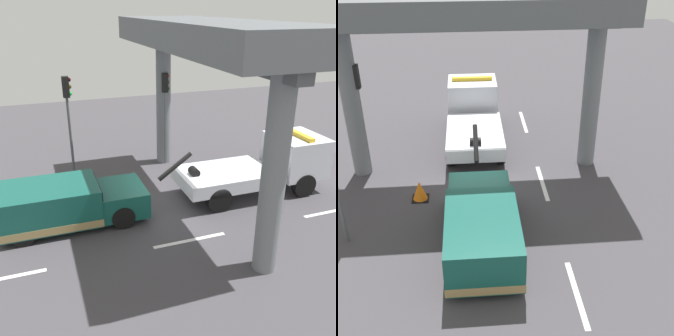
{
  "view_description": "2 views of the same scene",
  "coord_description": "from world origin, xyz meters",
  "views": [
    {
      "loc": [
        -4.46,
        -12.84,
        7.39
      ],
      "look_at": [
        -0.07,
        -0.54,
        1.89
      ],
      "focal_mm": 41.44,
      "sensor_mm": 36.0,
      "label": 1
    },
    {
      "loc": [
        -15.06,
        0.29,
        9.35
      ],
      "look_at": [
        -1.58,
        -0.96,
        1.66
      ],
      "focal_mm": 48.32,
      "sensor_mm": 36.0,
      "label": 2
    }
  ],
  "objects": [
    {
      "name": "traffic_cone_orange",
      "position": [
        -0.71,
        2.17,
        0.35
      ],
      "size": [
        0.62,
        0.62,
        0.74
      ],
      "color": "orange",
      "rests_on": "ground"
    },
    {
      "name": "ground_plane",
      "position": [
        0.0,
        0.0,
        -0.05
      ],
      "size": [
        60.0,
        40.0,
        0.1
      ],
      "primitive_type": "cube",
      "color": "#423F44"
    },
    {
      "name": "traffic_light_far",
      "position": [
        1.52,
        4.37,
        3.28
      ],
      "size": [
        0.39,
        0.32,
        4.51
      ],
      "color": "#515456",
      "rests_on": "ground"
    },
    {
      "name": "towed_van_green",
      "position": [
        -3.78,
        0.0,
        0.78
      ],
      "size": [
        5.21,
        2.24,
        1.58
      ],
      "color": "#145147",
      "rests_on": "ground"
    },
    {
      "name": "lane_stripe_mid",
      "position": [
        0.0,
        -2.55,
        0.0
      ],
      "size": [
        2.6,
        0.16,
        0.01
      ],
      "primitive_type": "cube",
      "color": "silver",
      "rests_on": "ground"
    },
    {
      "name": "overpass_structure",
      "position": [
        1.55,
        0.0,
        5.99
      ],
      "size": [
        3.6,
        11.31,
        6.93
      ],
      "color": "slate",
      "rests_on": "ground"
    },
    {
      "name": "lane_stripe_west",
      "position": [
        -6.0,
        -2.55,
        0.0
      ],
      "size": [
        2.6,
        0.16,
        0.01
      ],
      "primitive_type": "cube",
      "color": "silver",
      "rests_on": "ground"
    },
    {
      "name": "lane_stripe_east",
      "position": [
        6.0,
        -2.55,
        0.0
      ],
      "size": [
        2.6,
        0.16,
        0.01
      ],
      "primitive_type": "cube",
      "color": "silver",
      "rests_on": "ground"
    },
    {
      "name": "tow_truck_white",
      "position": [
        4.53,
        -0.0,
        1.2
      ],
      "size": [
        7.26,
        2.45,
        2.46
      ],
      "color": "silver",
      "rests_on": "ground"
    }
  ]
}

